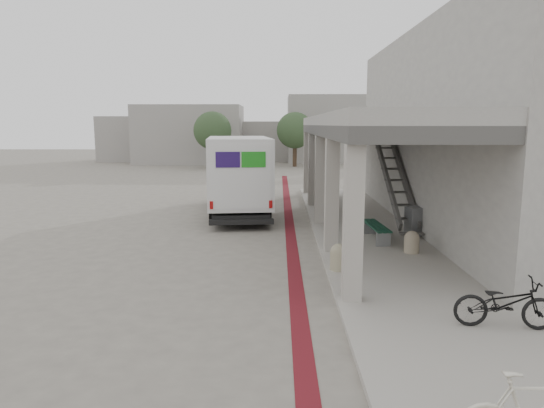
{
  "coord_description": "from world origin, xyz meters",
  "views": [
    {
      "loc": [
        0.6,
        -13.12,
        3.7
      ],
      "look_at": [
        0.42,
        -0.34,
        1.6
      ],
      "focal_mm": 32.0,
      "sensor_mm": 36.0,
      "label": 1
    }
  ],
  "objects_px": {
    "bench": "(376,229)",
    "bicycle_black": "(505,303)",
    "fedex_truck": "(238,173)",
    "utility_cabinet": "(414,221)"
  },
  "relations": [
    {
      "from": "bench",
      "to": "bicycle_black",
      "type": "height_order",
      "value": "bicycle_black"
    },
    {
      "from": "fedex_truck",
      "to": "bicycle_black",
      "type": "relative_size",
      "value": 4.41
    },
    {
      "from": "fedex_truck",
      "to": "utility_cabinet",
      "type": "relative_size",
      "value": 8.19
    },
    {
      "from": "fedex_truck",
      "to": "bench",
      "type": "bearing_deg",
      "value": -53.86
    },
    {
      "from": "fedex_truck",
      "to": "utility_cabinet",
      "type": "distance_m",
      "value": 7.72
    },
    {
      "from": "bicycle_black",
      "to": "bench",
      "type": "bearing_deg",
      "value": 15.24
    },
    {
      "from": "bench",
      "to": "bicycle_black",
      "type": "bearing_deg",
      "value": -86.07
    },
    {
      "from": "bench",
      "to": "utility_cabinet",
      "type": "bearing_deg",
      "value": 20.32
    },
    {
      "from": "fedex_truck",
      "to": "utility_cabinet",
      "type": "height_order",
      "value": "fedex_truck"
    },
    {
      "from": "fedex_truck",
      "to": "utility_cabinet",
      "type": "bearing_deg",
      "value": -43.24
    }
  ]
}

